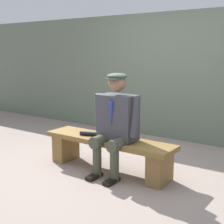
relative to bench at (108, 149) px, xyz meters
name	(u,v)px	position (x,y,z in m)	size (l,w,h in m)	color
ground_plane	(108,170)	(0.00, 0.00, -0.30)	(30.00, 30.00, 0.00)	gray
bench	(108,149)	(0.00, 0.00, 0.00)	(1.82, 0.44, 0.44)	brown
seated_man	(116,120)	(-0.15, 0.05, 0.41)	(0.65, 0.59, 1.29)	#3E3D44
rolled_magazine	(90,134)	(0.26, 0.05, 0.17)	(0.06, 0.06, 0.29)	black
stadium_wall	(176,77)	(0.00, -2.03, 0.81)	(12.00, 0.24, 2.22)	#5D6A5A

